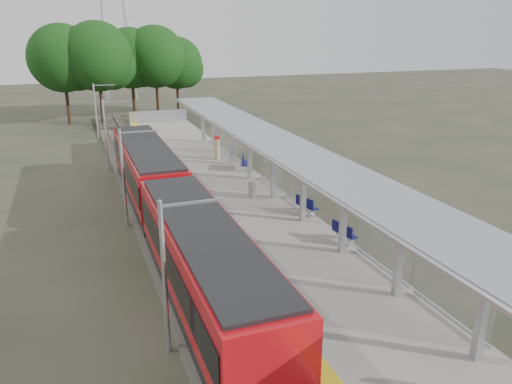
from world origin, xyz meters
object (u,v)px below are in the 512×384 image
(bench_near, at_px, (344,232))
(train, at_px, (169,205))
(bench_mid, at_px, (306,205))
(bench_far, at_px, (245,162))
(litter_bin, at_px, (252,190))
(info_pillar_far, at_px, (217,149))

(bench_near, bearing_deg, train, 133.83)
(bench_near, distance_m, bench_mid, 3.96)
(bench_far, distance_m, litter_bin, 6.14)
(train, relative_size, info_pillar_far, 15.46)
(bench_far, bearing_deg, train, -108.45)
(litter_bin, bearing_deg, info_pillar_far, 86.40)
(litter_bin, bearing_deg, train, -155.11)
(bench_near, height_order, litter_bin, litter_bin)
(bench_mid, distance_m, info_pillar_far, 12.82)
(bench_mid, bearing_deg, bench_near, -106.40)
(bench_mid, relative_size, info_pillar_far, 0.79)
(bench_mid, height_order, bench_far, bench_far)
(info_pillar_far, bearing_deg, bench_far, -53.85)
(train, height_order, bench_near, train)
(bench_mid, distance_m, litter_bin, 3.85)
(bench_mid, height_order, litter_bin, litter_bin)
(bench_far, height_order, litter_bin, bench_far)
(train, xyz_separation_m, bench_far, (6.89, 8.40, -0.49))
(bench_mid, xyz_separation_m, litter_bin, (-1.80, 3.41, -0.01))
(info_pillar_far, bearing_deg, bench_mid, -64.52)
(bench_far, bearing_deg, info_pillar_far, 127.02)
(info_pillar_far, bearing_deg, train, -96.49)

